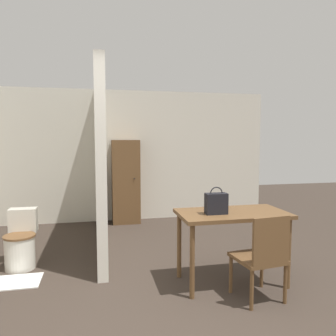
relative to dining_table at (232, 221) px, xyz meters
The scene contains 8 objects.
wall_back 3.31m from the dining_table, 106.94° to the left, with size 5.78×0.12×2.50m.
partition_wall 2.24m from the dining_table, 129.59° to the left, with size 0.12×2.78×2.50m.
dining_table is the anchor object (origin of this frame).
wooden_chair 0.53m from the dining_table, 75.74° to the right, with size 0.49×0.49×0.87m.
toilet 2.58m from the dining_table, 157.67° to the left, with size 0.37×0.52×0.69m.
handbag 0.30m from the dining_table, 165.57° to the right, with size 0.23×0.11×0.29m.
wooden_cabinet 3.00m from the dining_table, 107.50° to the left, with size 0.51×0.40×1.56m.
bath_mat 2.51m from the dining_table, 168.00° to the left, with size 0.60×0.40×0.01m.
Camera 1 is at (-0.48, -2.20, 1.58)m, focal length 35.00 mm.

